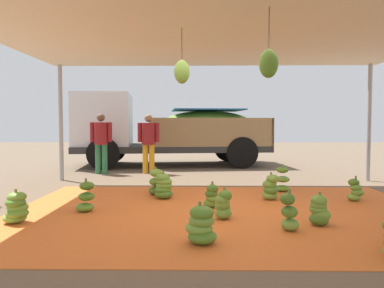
{
  "coord_description": "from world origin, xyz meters",
  "views": [
    {
      "loc": [
        -0.4,
        -5.69,
        1.38
      ],
      "look_at": [
        -0.53,
        2.78,
        0.93
      ],
      "focal_mm": 34.06,
      "sensor_mm": 36.0,
      "label": 1
    }
  ],
  "objects": [
    {
      "name": "worker_0",
      "position": [
        -1.8,
        4.62,
        0.98
      ],
      "size": [
        0.62,
        0.38,
        1.68
      ],
      "color": "orange",
      "rests_on": "ground"
    },
    {
      "name": "banana_bunch_7",
      "position": [
        -1.21,
        1.4,
        0.24
      ],
      "size": [
        0.45,
        0.45,
        0.55
      ],
      "color": "#477523",
      "rests_on": "tarp_orange"
    },
    {
      "name": "banana_bunch_9",
      "position": [
        -2.17,
        -0.01,
        0.23
      ],
      "size": [
        0.4,
        0.39,
        0.53
      ],
      "color": "#60932D",
      "rests_on": "tarp_orange"
    },
    {
      "name": "banana_bunch_3",
      "position": [
        -0.36,
        -1.54,
        0.22
      ],
      "size": [
        0.46,
        0.45,
        0.48
      ],
      "color": "#518428",
      "rests_on": "tarp_orange"
    },
    {
      "name": "banana_bunch_0",
      "position": [
        1.27,
        -0.73,
        0.21
      ],
      "size": [
        0.37,
        0.38,
        0.46
      ],
      "color": "#477523",
      "rests_on": "tarp_orange"
    },
    {
      "name": "banana_bunch_11",
      "position": [
        -0.17,
        0.27,
        0.19
      ],
      "size": [
        0.31,
        0.32,
        0.44
      ],
      "color": "#60932D",
      "rests_on": "tarp_orange"
    },
    {
      "name": "worker_1",
      "position": [
        -3.13,
        4.52,
        0.99
      ],
      "size": [
        0.62,
        0.38,
        1.7
      ],
      "color": "#337A4C",
      "rests_on": "ground"
    },
    {
      "name": "tent_canopy",
      "position": [
        -0.0,
        -0.09,
        2.83
      ],
      "size": [
        8.0,
        7.0,
        2.92
      ],
      "color": "#9EA0A5",
      "rests_on": "ground"
    },
    {
      "name": "banana_bunch_12",
      "position": [
        0.94,
        0.94,
        0.23
      ],
      "size": [
        0.4,
        0.4,
        0.51
      ],
      "color": "#75A83D",
      "rests_on": "tarp_orange"
    },
    {
      "name": "banana_bunch_4",
      "position": [
        -0.03,
        -0.42,
        0.21
      ],
      "size": [
        0.34,
        0.38,
        0.46
      ],
      "color": "#6B9E38",
      "rests_on": "tarp_orange"
    },
    {
      "name": "banana_bunch_10",
      "position": [
        -2.93,
        -0.71,
        0.21
      ],
      "size": [
        0.46,
        0.45,
        0.48
      ],
      "color": "#75A83D",
      "rests_on": "tarp_orange"
    },
    {
      "name": "banana_bunch_6",
      "position": [
        2.45,
        0.87,
        0.2
      ],
      "size": [
        0.31,
        0.3,
        0.45
      ],
      "color": "#75A83D",
      "rests_on": "tarp_orange"
    },
    {
      "name": "cargo_truck_main",
      "position": [
        -1.48,
        6.72,
        1.23
      ],
      "size": [
        6.59,
        3.21,
        2.4
      ],
      "color": "#2D2D2D",
      "rests_on": "ground"
    },
    {
      "name": "tarp_orange",
      "position": [
        0.0,
        0.0,
        0.01
      ],
      "size": [
        6.7,
        4.62,
        0.01
      ],
      "primitive_type": "cube",
      "color": "orange",
      "rests_on": "ground"
    },
    {
      "name": "banana_bunch_8",
      "position": [
        0.78,
        -1.02,
        0.24
      ],
      "size": [
        0.31,
        0.31,
        0.54
      ],
      "color": "#75A83D",
      "rests_on": "tarp_orange"
    },
    {
      "name": "banana_bunch_1",
      "position": [
        -1.04,
        1.05,
        0.23
      ],
      "size": [
        0.46,
        0.48,
        0.5
      ],
      "color": "#477523",
      "rests_on": "tarp_orange"
    },
    {
      "name": "banana_bunch_2",
      "position": [
        1.34,
        1.78,
        0.24
      ],
      "size": [
        0.44,
        0.44,
        0.57
      ],
      "color": "#60932D",
      "rests_on": "tarp_orange"
    },
    {
      "name": "ground_plane",
      "position": [
        0.0,
        3.0,
        0.0
      ],
      "size": [
        40.0,
        40.0,
        0.0
      ],
      "primitive_type": "plane",
      "color": "brown"
    }
  ]
}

